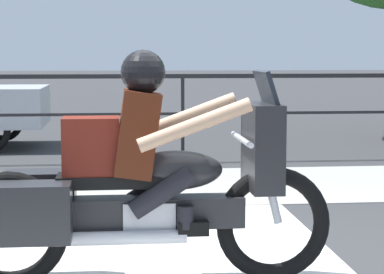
# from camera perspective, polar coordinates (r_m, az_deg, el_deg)

# --- Properties ---
(ground_plane) EXTENTS (120.00, 120.00, 0.00)m
(ground_plane) POSITION_cam_1_polar(r_m,az_deg,el_deg) (5.42, 4.39, -10.02)
(ground_plane) COLOR #38383A
(sidewalk_band) EXTENTS (44.00, 2.40, 0.01)m
(sidewalk_band) POSITION_cam_1_polar(r_m,az_deg,el_deg) (8.70, 0.42, -3.68)
(sidewalk_band) COLOR #A8A59E
(sidewalk_band) RESTS_ON ground
(fence_railing) EXTENTS (36.00, 0.05, 1.24)m
(fence_railing) POSITION_cam_1_polar(r_m,az_deg,el_deg) (10.51, -0.72, 3.38)
(fence_railing) COLOR black
(fence_railing) RESTS_ON ground
(motorcycle) EXTENTS (2.53, 0.76, 1.56)m
(motorcycle) POSITION_cam_1_polar(r_m,az_deg,el_deg) (4.93, -4.02, -3.47)
(motorcycle) COLOR black
(motorcycle) RESTS_ON ground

